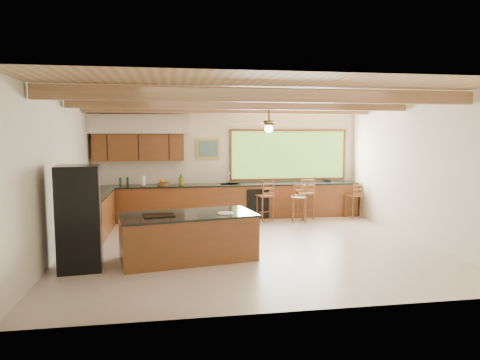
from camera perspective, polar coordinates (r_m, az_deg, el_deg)
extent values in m
plane|color=beige|center=(8.74, 1.27, -8.76)|extent=(7.20, 7.20, 0.00)
cube|color=beige|center=(11.68, -1.62, 2.49)|extent=(7.20, 0.04, 3.00)
cube|color=beige|center=(5.34, 7.66, -1.98)|extent=(7.20, 0.04, 3.00)
cube|color=beige|center=(8.59, -23.05, 0.66)|extent=(0.04, 6.50, 3.00)
cube|color=beige|center=(9.79, 22.48, 1.30)|extent=(0.04, 6.50, 3.00)
cube|color=tan|center=(8.48, 1.32, 11.24)|extent=(7.20, 6.50, 0.04)
cube|color=#A67453|center=(6.90, 3.78, 11.22)|extent=(7.10, 0.15, 0.22)
cube|color=#A67453|center=(8.96, 0.72, 10.07)|extent=(7.10, 0.15, 0.22)
cube|color=#A67453|center=(10.73, -0.96, 9.43)|extent=(7.10, 0.15, 0.22)
cube|color=brown|center=(11.40, -13.32, 4.24)|extent=(2.30, 0.35, 0.70)
cube|color=beige|center=(11.32, -13.42, 7.27)|extent=(2.60, 0.50, 0.48)
cylinder|color=#FFEABF|center=(11.39, -16.92, 6.00)|extent=(0.10, 0.10, 0.01)
cylinder|color=#FFEABF|center=(11.29, -9.83, 6.18)|extent=(0.10, 0.10, 0.01)
cube|color=#85B540|center=(11.98, 6.50, 3.36)|extent=(3.20, 0.04, 1.30)
cube|color=gold|center=(11.57, -4.31, 4.17)|extent=(0.64, 0.03, 0.54)
cube|color=#3E7057|center=(11.55, -4.30, 4.17)|extent=(0.54, 0.01, 0.44)
cube|color=brown|center=(11.46, -1.38, -2.92)|extent=(7.00, 0.65, 0.88)
cube|color=black|center=(11.40, -1.38, -0.63)|extent=(7.04, 0.69, 0.04)
cube|color=brown|center=(9.97, -19.05, -4.63)|extent=(0.65, 2.35, 0.88)
cube|color=black|center=(9.90, -19.14, -2.02)|extent=(0.69, 2.39, 0.04)
cube|color=black|center=(11.26, 2.39, -3.19)|extent=(0.60, 0.02, 0.78)
cube|color=silver|center=(11.40, -1.38, -0.61)|extent=(0.50, 0.38, 0.03)
cylinder|color=silver|center=(11.58, -1.52, 0.32)|extent=(0.03, 0.03, 0.30)
cylinder|color=silver|center=(11.47, -1.45, 0.91)|extent=(0.03, 0.20, 0.03)
cylinder|color=white|center=(11.24, -12.78, -0.11)|extent=(0.11, 0.11, 0.26)
cylinder|color=#183D1B|center=(11.42, -15.66, -0.22)|extent=(0.06, 0.06, 0.21)
cylinder|color=#183D1B|center=(11.47, -14.76, -0.16)|extent=(0.06, 0.06, 0.22)
cube|color=black|center=(12.15, 11.51, -0.05)|extent=(0.19, 0.16, 0.08)
cube|color=brown|center=(7.81, -6.94, -7.62)|extent=(2.49, 1.47, 0.79)
cube|color=black|center=(7.72, -6.98, -4.63)|extent=(2.53, 1.51, 0.04)
cube|color=black|center=(7.62, -10.81, -4.63)|extent=(0.59, 0.50, 0.02)
cylinder|color=white|center=(7.69, -1.94, -4.44)|extent=(0.29, 0.29, 0.01)
cube|color=black|center=(7.56, -20.64, -4.76)|extent=(0.74, 0.73, 1.74)
cube|color=silver|center=(7.50, -18.09, -4.75)|extent=(0.02, 0.05, 1.60)
cube|color=brown|center=(11.13, 3.35, -2.11)|extent=(0.47, 0.47, 0.04)
cylinder|color=brown|center=(11.01, 2.74, -3.96)|extent=(0.04, 0.04, 0.63)
cylinder|color=brown|center=(11.08, 4.29, -3.91)|extent=(0.04, 0.04, 0.63)
cylinder|color=brown|center=(11.30, 2.42, -3.70)|extent=(0.04, 0.04, 0.63)
cylinder|color=brown|center=(11.37, 3.93, -3.65)|extent=(0.04, 0.04, 0.63)
cube|color=brown|center=(10.99, 7.87, -2.33)|extent=(0.44, 0.44, 0.04)
cylinder|color=brown|center=(10.85, 7.32, -4.18)|extent=(0.04, 0.04, 0.62)
cylinder|color=brown|center=(10.94, 8.82, -4.12)|extent=(0.04, 0.04, 0.62)
cylinder|color=brown|center=(11.14, 6.88, -3.91)|extent=(0.04, 0.04, 0.62)
cylinder|color=brown|center=(11.22, 8.35, -3.86)|extent=(0.04, 0.04, 0.62)
cube|color=brown|center=(11.41, 8.72, -1.73)|extent=(0.44, 0.44, 0.04)
cylinder|color=brown|center=(11.27, 8.16, -3.67)|extent=(0.04, 0.04, 0.67)
cylinder|color=brown|center=(11.37, 9.73, -3.61)|extent=(0.04, 0.04, 0.67)
cylinder|color=brown|center=(11.57, 7.68, -3.40)|extent=(0.04, 0.04, 0.67)
cylinder|color=brown|center=(11.67, 9.21, -3.34)|extent=(0.04, 0.04, 0.67)
cube|color=brown|center=(11.91, 14.88, -2.03)|extent=(0.46, 0.46, 0.04)
cylinder|color=brown|center=(11.77, 14.49, -3.62)|extent=(0.03, 0.03, 0.58)
cylinder|color=brown|center=(11.89, 15.73, -3.57)|extent=(0.03, 0.03, 0.58)
cylinder|color=brown|center=(12.02, 13.96, -3.41)|extent=(0.03, 0.03, 0.58)
cylinder|color=brown|center=(12.14, 15.17, -3.35)|extent=(0.03, 0.03, 0.58)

